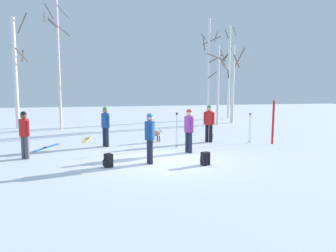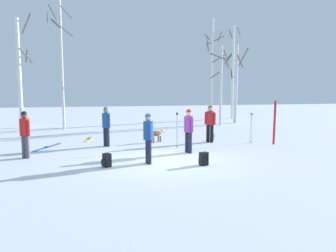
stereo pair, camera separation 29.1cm
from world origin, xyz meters
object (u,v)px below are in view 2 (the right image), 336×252
(dog, at_px, (155,134))
(ski_pair_planted_0, at_px, (274,123))
(birch_tree_0, at_px, (20,72))
(birch_tree_3, at_px, (212,67))
(birch_tree_1, at_px, (61,58))
(ski_poles_0, at_px, (251,127))
(person_0, at_px, (106,124))
(birch_tree_5, at_px, (233,71))
(person_2, at_px, (210,121))
(ski_pair_lying_1, at_px, (48,147))
(water_bottle_1, at_px, (190,141))
(ski_poles_1, at_px, (177,129))
(water_bottle_0, at_px, (214,137))
(backpack_1, at_px, (204,159))
(person_1, at_px, (189,128))
(birch_tree_2, at_px, (221,83))
(birch_tree_4, at_px, (236,83))
(backpack_0, at_px, (107,160))
(ski_pair_lying_0, at_px, (89,139))
(person_4, at_px, (148,135))
(person_3, at_px, (25,131))

(dog, relative_size, ski_pair_planted_0, 0.42)
(birch_tree_0, relative_size, birch_tree_3, 0.92)
(birch_tree_1, bearing_deg, ski_poles_0, -36.34)
(person_0, distance_m, birch_tree_5, 14.57)
(person_2, height_order, ski_pair_lying_1, person_2)
(dog, relative_size, water_bottle_1, 3.52)
(ski_poles_1, xyz_separation_m, water_bottle_0, (2.26, 1.89, -0.68))
(birch_tree_3, bearing_deg, backpack_1, -109.17)
(person_1, distance_m, birch_tree_2, 9.69)
(birch_tree_1, bearing_deg, dog, -49.69)
(birch_tree_0, height_order, birch_tree_4, birch_tree_0)
(dog, relative_size, backpack_0, 1.85)
(person_1, bearing_deg, birch_tree_3, 67.87)
(person_1, relative_size, birch_tree_0, 0.25)
(ski_poles_0, relative_size, birch_tree_3, 0.18)
(water_bottle_0, bearing_deg, person_1, -124.96)
(person_0, height_order, ski_pair_lying_0, person_0)
(ski_pair_lying_0, bearing_deg, water_bottle_0, -11.66)
(ski_poles_0, height_order, birch_tree_1, birch_tree_1)
(birch_tree_2, bearing_deg, person_4, -121.47)
(person_0, xyz_separation_m, ski_pair_lying_0, (-0.83, 2.09, -0.97))
(dog, bearing_deg, ski_poles_0, -14.02)
(person_1, height_order, person_2, same)
(ski_pair_lying_0, relative_size, ski_pair_lying_1, 0.97)
(person_2, height_order, birch_tree_4, birch_tree_4)
(birch_tree_5, bearing_deg, ski_pair_planted_0, -102.31)
(person_3, distance_m, backpack_0, 3.53)
(person_4, distance_m, water_bottle_1, 4.31)
(ski_poles_0, relative_size, water_bottle_0, 5.39)
(person_4, xyz_separation_m, backpack_1, (1.75, -0.61, -0.77))
(dog, xyz_separation_m, ski_poles_1, (0.67, -1.64, 0.41))
(person_0, xyz_separation_m, dog, (2.22, 0.61, -0.59))
(person_1, xyz_separation_m, ski_pair_lying_0, (-3.96, 4.14, -0.97))
(person_0, bearing_deg, ski_pair_lying_0, 111.70)
(person_3, height_order, water_bottle_1, person_3)
(person_0, distance_m, ski_pair_planted_0, 7.40)
(person_4, distance_m, birch_tree_0, 12.87)
(person_4, distance_m, ski_pair_planted_0, 6.53)
(person_1, distance_m, birch_tree_5, 14.40)
(ski_pair_lying_0, distance_m, ski_poles_0, 7.76)
(ski_pair_lying_1, height_order, birch_tree_1, birch_tree_1)
(ski_pair_lying_0, relative_size, backpack_0, 4.07)
(person_0, height_order, dog, person_0)
(backpack_0, bearing_deg, birch_tree_0, 114.04)
(backpack_1, height_order, birch_tree_2, birch_tree_2)
(person_4, distance_m, birch_tree_1, 10.83)
(person_1, height_order, ski_pair_planted_0, ski_pair_planted_0)
(ski_poles_1, relative_size, birch_tree_0, 0.22)
(birch_tree_1, bearing_deg, person_1, -55.67)
(ski_poles_1, bearing_deg, birch_tree_1, 126.75)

